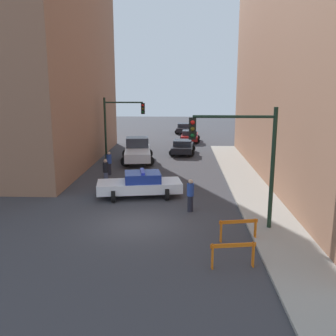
# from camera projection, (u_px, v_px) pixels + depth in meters

# --- Properties ---
(ground_plane) EXTENTS (120.00, 120.00, 0.00)m
(ground_plane) POSITION_uv_depth(u_px,v_px,m) (136.00, 224.00, 17.02)
(ground_plane) COLOR #38383D
(sidewalk_right) EXTENTS (2.40, 44.00, 0.12)m
(sidewalk_right) POSITION_uv_depth(u_px,v_px,m) (273.00, 225.00, 16.78)
(sidewalk_right) COLOR #9E998E
(sidewalk_right) RESTS_ON ground_plane
(building_corner_left) EXTENTS (14.00, 20.00, 17.96)m
(building_corner_left) POSITION_uv_depth(u_px,v_px,m) (3.00, 49.00, 29.19)
(building_corner_left) COLOR #93664C
(building_corner_left) RESTS_ON ground_plane
(traffic_light_near) EXTENTS (3.64, 0.35, 5.20)m
(traffic_light_near) POSITION_uv_depth(u_px,v_px,m) (245.00, 150.00, 15.65)
(traffic_light_near) COLOR black
(traffic_light_near) RESTS_ON sidewalk_right
(traffic_light_far) EXTENTS (3.44, 0.35, 5.20)m
(traffic_light_far) POSITION_uv_depth(u_px,v_px,m) (118.00, 119.00, 31.23)
(traffic_light_far) COLOR black
(traffic_light_far) RESTS_ON ground_plane
(police_car) EXTENTS (4.94, 2.84, 1.52)m
(police_car) POSITION_uv_depth(u_px,v_px,m) (140.00, 184.00, 21.10)
(police_car) COLOR white
(police_car) RESTS_ON ground_plane
(white_truck) EXTENTS (3.05, 5.60, 1.90)m
(white_truck) POSITION_uv_depth(u_px,v_px,m) (137.00, 151.00, 30.89)
(white_truck) COLOR silver
(white_truck) RESTS_ON ground_plane
(parked_car_near) EXTENTS (2.46, 4.41, 1.31)m
(parked_car_near) POSITION_uv_depth(u_px,v_px,m) (183.00, 147.00, 34.32)
(parked_car_near) COLOR black
(parked_car_near) RESTS_ON ground_plane
(parked_car_mid) EXTENTS (2.41, 4.38, 1.31)m
(parked_car_mid) POSITION_uv_depth(u_px,v_px,m) (190.00, 136.00, 41.60)
(parked_car_mid) COLOR maroon
(parked_car_mid) RESTS_ON ground_plane
(parked_car_far) EXTENTS (2.40, 4.37, 1.31)m
(parked_car_far) POSITION_uv_depth(u_px,v_px,m) (184.00, 128.00, 49.31)
(parked_car_far) COLOR black
(parked_car_far) RESTS_ON ground_plane
(pedestrian_crossing) EXTENTS (0.51, 0.51, 1.66)m
(pedestrian_crossing) POSITION_uv_depth(u_px,v_px,m) (106.00, 172.00, 23.56)
(pedestrian_crossing) COLOR #474C66
(pedestrian_crossing) RESTS_ON ground_plane
(pedestrian_corner) EXTENTS (0.43, 0.43, 1.66)m
(pedestrian_corner) POSITION_uv_depth(u_px,v_px,m) (109.00, 163.00, 26.23)
(pedestrian_corner) COLOR black
(pedestrian_corner) RESTS_ON ground_plane
(pedestrian_sidewalk) EXTENTS (0.51, 0.51, 1.66)m
(pedestrian_sidewalk) POSITION_uv_depth(u_px,v_px,m) (190.00, 195.00, 18.56)
(pedestrian_sidewalk) COLOR black
(pedestrian_sidewalk) RESTS_ON ground_plane
(barrier_front) EXTENTS (1.59, 0.38, 0.90)m
(barrier_front) POSITION_uv_depth(u_px,v_px,m) (233.00, 251.00, 12.83)
(barrier_front) COLOR orange
(barrier_front) RESTS_ON ground_plane
(barrier_mid) EXTENTS (1.58, 0.43, 0.90)m
(barrier_mid) POSITION_uv_depth(u_px,v_px,m) (238.00, 227.00, 15.06)
(barrier_mid) COLOR orange
(barrier_mid) RESTS_ON ground_plane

